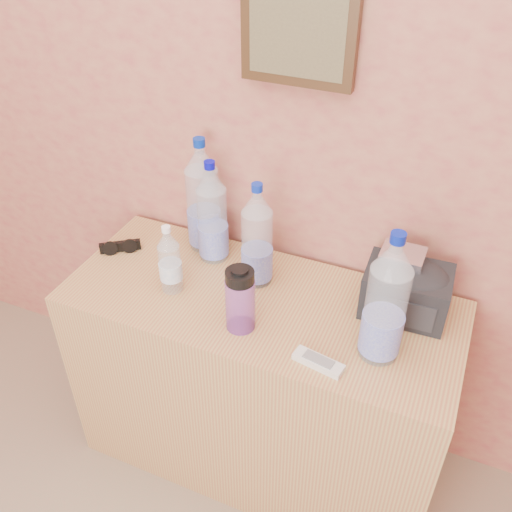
{
  "coord_description": "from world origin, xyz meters",
  "views": [
    {
      "loc": [
        0.44,
        0.6,
        1.81
      ],
      "look_at": [
        -0.04,
        1.71,
        0.9
      ],
      "focal_mm": 40.0,
      "sensor_mm": 36.0,
      "label": 1
    }
  ],
  "objects_px": {
    "pet_large_b": "(203,201)",
    "pet_large_d": "(386,304)",
    "pet_small": "(170,262)",
    "nalgene_bottle": "(240,299)",
    "foil_packet": "(403,255)",
    "toiletry_bag": "(407,289)",
    "sunglasses": "(120,246)",
    "pet_large_a": "(212,217)",
    "dresser": "(260,383)",
    "ac_remote": "(318,362)",
    "pet_large_c": "(257,240)"
  },
  "relations": [
    {
      "from": "pet_large_b",
      "to": "dresser",
      "type": "bearing_deg",
      "value": -34.16
    },
    {
      "from": "sunglasses",
      "to": "ac_remote",
      "type": "relative_size",
      "value": 0.98
    },
    {
      "from": "nalgene_bottle",
      "to": "foil_packet",
      "type": "height_order",
      "value": "nalgene_bottle"
    },
    {
      "from": "pet_large_b",
      "to": "pet_large_d",
      "type": "xyz_separation_m",
      "value": [
        0.63,
        -0.25,
        -0.0
      ]
    },
    {
      "from": "pet_large_a",
      "to": "toiletry_bag",
      "type": "bearing_deg",
      "value": -1.75
    },
    {
      "from": "pet_large_d",
      "to": "foil_packet",
      "type": "relative_size",
      "value": 3.25
    },
    {
      "from": "pet_large_c",
      "to": "dresser",
      "type": "bearing_deg",
      "value": -61.31
    },
    {
      "from": "pet_large_a",
      "to": "dresser",
      "type": "bearing_deg",
      "value": -32.62
    },
    {
      "from": "pet_small",
      "to": "dresser",
      "type": "bearing_deg",
      "value": 11.59
    },
    {
      "from": "pet_large_d",
      "to": "sunglasses",
      "type": "bearing_deg",
      "value": 172.63
    },
    {
      "from": "pet_large_c",
      "to": "pet_small",
      "type": "xyz_separation_m",
      "value": [
        -0.21,
        -0.14,
        -0.05
      ]
    },
    {
      "from": "pet_large_d",
      "to": "foil_packet",
      "type": "distance_m",
      "value": 0.21
    },
    {
      "from": "pet_large_c",
      "to": "foil_packet",
      "type": "xyz_separation_m",
      "value": [
        0.4,
        0.06,
        0.02
      ]
    },
    {
      "from": "dresser",
      "to": "toiletry_bag",
      "type": "xyz_separation_m",
      "value": [
        0.38,
        0.12,
        0.44
      ]
    },
    {
      "from": "pet_large_d",
      "to": "foil_packet",
      "type": "xyz_separation_m",
      "value": [
        -0.0,
        0.21,
        0.0
      ]
    },
    {
      "from": "toiletry_bag",
      "to": "foil_packet",
      "type": "relative_size",
      "value": 1.99
    },
    {
      "from": "ac_remote",
      "to": "foil_packet",
      "type": "height_order",
      "value": "foil_packet"
    },
    {
      "from": "pet_large_a",
      "to": "pet_large_b",
      "type": "relative_size",
      "value": 0.89
    },
    {
      "from": "pet_large_d",
      "to": "nalgene_bottle",
      "type": "xyz_separation_m",
      "value": [
        -0.37,
        -0.05,
        -0.07
      ]
    },
    {
      "from": "pet_large_b",
      "to": "toiletry_bag",
      "type": "bearing_deg",
      "value": -5.54
    },
    {
      "from": "sunglasses",
      "to": "dresser",
      "type": "bearing_deg",
      "value": -40.7
    },
    {
      "from": "pet_large_d",
      "to": "pet_small",
      "type": "bearing_deg",
      "value": 178.7
    },
    {
      "from": "pet_small",
      "to": "ac_remote",
      "type": "relative_size",
      "value": 1.65
    },
    {
      "from": "pet_large_c",
      "to": "pet_large_d",
      "type": "relative_size",
      "value": 0.88
    },
    {
      "from": "dresser",
      "to": "pet_large_a",
      "type": "distance_m",
      "value": 0.57
    },
    {
      "from": "dresser",
      "to": "foil_packet",
      "type": "distance_m",
      "value": 0.65
    },
    {
      "from": "pet_large_d",
      "to": "foil_packet",
      "type": "height_order",
      "value": "pet_large_d"
    },
    {
      "from": "dresser",
      "to": "sunglasses",
      "type": "xyz_separation_m",
      "value": [
        -0.51,
        0.04,
        0.38
      ]
    },
    {
      "from": "nalgene_bottle",
      "to": "foil_packet",
      "type": "distance_m",
      "value": 0.45
    },
    {
      "from": "pet_large_c",
      "to": "toiletry_bag",
      "type": "height_order",
      "value": "pet_large_c"
    },
    {
      "from": "nalgene_bottle",
      "to": "sunglasses",
      "type": "relative_size",
      "value": 1.52
    },
    {
      "from": "sunglasses",
      "to": "foil_packet",
      "type": "distance_m",
      "value": 0.88
    },
    {
      "from": "pet_small",
      "to": "nalgene_bottle",
      "type": "bearing_deg",
      "value": -14.42
    },
    {
      "from": "pet_large_c",
      "to": "sunglasses",
      "type": "distance_m",
      "value": 0.48
    },
    {
      "from": "ac_remote",
      "to": "sunglasses",
      "type": "bearing_deg",
      "value": 173.73
    },
    {
      "from": "nalgene_bottle",
      "to": "sunglasses",
      "type": "distance_m",
      "value": 0.53
    },
    {
      "from": "nalgene_bottle",
      "to": "pet_large_b",
      "type": "bearing_deg",
      "value": 131.17
    },
    {
      "from": "pet_large_a",
      "to": "pet_small",
      "type": "bearing_deg",
      "value": -102.1
    },
    {
      "from": "pet_large_d",
      "to": "sunglasses",
      "type": "relative_size",
      "value": 2.9
    },
    {
      "from": "pet_large_a",
      "to": "nalgene_bottle",
      "type": "height_order",
      "value": "pet_large_a"
    },
    {
      "from": "pet_large_c",
      "to": "ac_remote",
      "type": "height_order",
      "value": "pet_large_c"
    },
    {
      "from": "pet_large_d",
      "to": "ac_remote",
      "type": "distance_m",
      "value": 0.23
    },
    {
      "from": "ac_remote",
      "to": "toiletry_bag",
      "type": "bearing_deg",
      "value": 71.94
    },
    {
      "from": "pet_large_c",
      "to": "ac_remote",
      "type": "xyz_separation_m",
      "value": [
        0.28,
        -0.25,
        -0.14
      ]
    },
    {
      "from": "pet_large_c",
      "to": "nalgene_bottle",
      "type": "relative_size",
      "value": 1.67
    },
    {
      "from": "nalgene_bottle",
      "to": "ac_remote",
      "type": "height_order",
      "value": "nalgene_bottle"
    },
    {
      "from": "pet_large_c",
      "to": "foil_packet",
      "type": "relative_size",
      "value": 2.85
    },
    {
      "from": "pet_large_a",
      "to": "pet_large_c",
      "type": "relative_size",
      "value": 1.02
    },
    {
      "from": "pet_small",
      "to": "foil_packet",
      "type": "bearing_deg",
      "value": 17.85
    },
    {
      "from": "sunglasses",
      "to": "ac_remote",
      "type": "distance_m",
      "value": 0.77
    }
  ]
}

